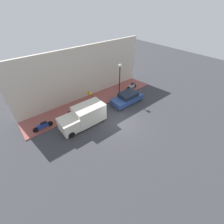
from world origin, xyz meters
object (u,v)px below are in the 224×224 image
(motorcycle_blue, at_px, (43,126))
(streetlamp, at_px, (120,74))
(delivery_van, at_px, (83,116))
(scooter_silver, at_px, (132,86))
(motorcycle_red, at_px, (70,114))
(parked_car, at_px, (127,98))
(cafe_chair, at_px, (90,93))
(motorcycle_black, at_px, (86,105))

(motorcycle_blue, relative_size, streetlamp, 0.45)
(delivery_van, relative_size, motorcycle_blue, 2.38)
(scooter_silver, xyz_separation_m, motorcycle_red, (-0.26, 9.77, -0.01))
(motorcycle_blue, bearing_deg, parked_car, -100.04)
(delivery_van, relative_size, scooter_silver, 2.56)
(scooter_silver, bearing_deg, motorcycle_blue, 90.83)
(delivery_van, relative_size, cafe_chair, 5.62)
(parked_car, distance_m, scooter_silver, 3.38)
(parked_car, bearing_deg, cafe_chair, 36.73)
(scooter_silver, relative_size, cafe_chair, 2.20)
(delivery_van, distance_m, motorcycle_blue, 4.08)
(motorcycle_blue, height_order, streetlamp, streetlamp)
(delivery_van, height_order, scooter_silver, delivery_van)
(streetlamp, bearing_deg, cafe_chair, 50.81)
(motorcycle_red, relative_size, streetlamp, 0.48)
(motorcycle_blue, bearing_deg, scooter_silver, -89.17)
(motorcycle_blue, height_order, motorcycle_black, motorcycle_blue)
(delivery_van, xyz_separation_m, streetlamp, (1.65, -6.37, 2.22))
(parked_car, relative_size, motorcycle_red, 1.94)
(parked_car, relative_size, delivery_van, 0.86)
(parked_car, height_order, streetlamp, streetlamp)
(motorcycle_blue, distance_m, scooter_silver, 12.70)
(streetlamp, bearing_deg, motorcycle_black, 82.88)
(parked_car, bearing_deg, motorcycle_black, 65.56)
(delivery_van, relative_size, motorcycle_black, 2.47)
(motorcycle_blue, xyz_separation_m, cafe_chair, (2.24, -6.96, 0.06))
(motorcycle_red, xyz_separation_m, streetlamp, (-0.13, -7.04, 2.71))
(scooter_silver, distance_m, cafe_chair, 6.10)
(parked_car, distance_m, streetlamp, 3.03)
(parked_car, distance_m, motorcycle_black, 5.17)
(scooter_silver, distance_m, motorcycle_red, 9.78)
(delivery_van, distance_m, scooter_silver, 9.35)
(scooter_silver, bearing_deg, parked_car, 125.18)
(parked_car, xyz_separation_m, motorcycle_black, (2.14, 4.70, -0.12))
(motorcycle_black, bearing_deg, scooter_silver, -91.47)
(motorcycle_blue, bearing_deg, motorcycle_black, -85.89)
(motorcycle_blue, relative_size, motorcycle_red, 0.94)
(cafe_chair, bearing_deg, motorcycle_red, 119.92)
(parked_car, distance_m, cafe_chair, 4.99)
(scooter_silver, height_order, motorcycle_red, scooter_silver)
(motorcycle_black, bearing_deg, motorcycle_blue, 94.11)
(cafe_chair, bearing_deg, streetlamp, -129.19)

